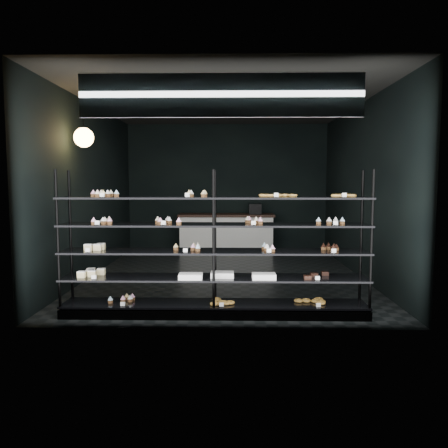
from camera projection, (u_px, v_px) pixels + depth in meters
name	position (u px, v px, depth m)	size (l,w,h in m)	color
room	(225.00, 190.00, 8.06)	(5.01, 6.01, 3.20)	black
display_shelf	(212.00, 268.00, 5.72)	(4.00, 0.50, 1.91)	black
signage	(221.00, 96.00, 5.04)	(3.30, 0.05, 0.50)	#100D45
pendant_lamp	(84.00, 137.00, 6.84)	(0.31, 0.31, 0.88)	black
service_counter	(227.00, 233.00, 10.66)	(2.32, 0.65, 1.23)	white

